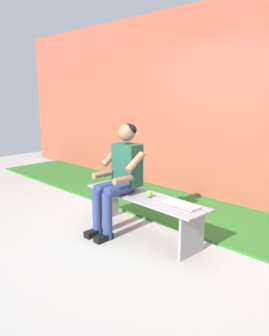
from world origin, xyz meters
name	(u,v)px	position (x,y,z in m)	size (l,w,h in m)	color
ground_plane	(20,233)	(1.10, 1.00, -0.02)	(10.00, 7.00, 0.04)	#9E9E99
grass_strip	(197,210)	(0.00, -1.11, 0.01)	(9.00, 1.49, 0.03)	#2D6B28
brick_wall	(200,104)	(0.50, -1.80, 1.46)	(9.50, 0.24, 2.92)	#9E4C38
bench_near	(144,206)	(0.00, 0.00, 0.36)	(1.67, 0.50, 0.48)	gray
person_seated	(120,173)	(0.29, 0.10, 0.71)	(0.50, 0.69, 1.28)	#1E513D
apple	(149,194)	(-0.08, 0.00, 0.51)	(0.08, 0.08, 0.08)	#72B738
book_open	(180,205)	(-0.51, -0.01, 0.49)	(0.42, 0.18, 0.02)	white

